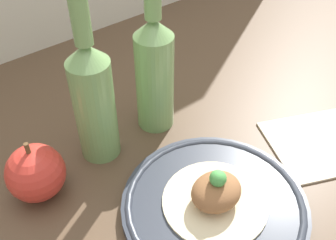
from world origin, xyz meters
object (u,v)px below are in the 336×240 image
object	(u,v)px
cider_bottle_right	(154,70)
apple	(36,173)
plate	(215,205)
cider_bottle_left	(93,97)
plated_food	(216,194)

from	to	relation	value
cider_bottle_right	apple	world-z (taller)	cider_bottle_right
plate	cider_bottle_right	distance (cm)	24.35
cider_bottle_left	apple	world-z (taller)	cider_bottle_left
plated_food	cider_bottle_right	distance (cm)	23.31
cider_bottle_right	apple	bearing A→B (deg)	-175.46
apple	plate	bearing A→B (deg)	-46.04
cider_bottle_left	plated_food	bearing A→B (deg)	-72.68
plated_food	cider_bottle_right	bearing A→B (deg)	76.10
cider_bottle_left	apple	distance (cm)	14.21
apple	cider_bottle_left	bearing A→B (deg)	8.98
plate	cider_bottle_left	bearing A→B (deg)	107.32
plate	plated_food	xyz separation A→B (cm)	(-0.00, 0.00, 2.68)
plate	plated_food	distance (cm)	2.68
cider_bottle_left	apple	size ratio (longest dim) A/B	2.93
plate	apple	distance (cm)	27.13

